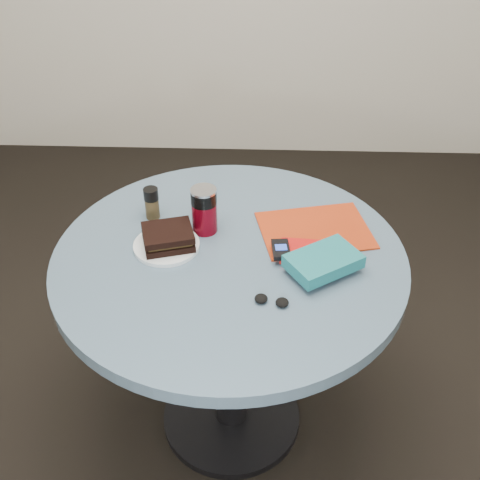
{
  "coord_description": "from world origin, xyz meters",
  "views": [
    {
      "loc": [
        0.08,
        -1.33,
        1.8
      ],
      "look_at": [
        0.03,
        0.0,
        0.8
      ],
      "focal_mm": 45.0,
      "sensor_mm": 36.0,
      "label": 1
    }
  ],
  "objects_px": {
    "pepper_grinder": "(152,203)",
    "red_book": "(309,252)",
    "magazine": "(315,230)",
    "novel": "(323,261)",
    "table": "(230,297)",
    "sandwich": "(168,237)",
    "headphones": "(272,301)",
    "plate": "(167,245)",
    "mp3_player": "(281,249)",
    "soda_can": "(204,210)"
  },
  "relations": [
    {
      "from": "sandwich",
      "to": "novel",
      "type": "bearing_deg",
      "value": -12.34
    },
    {
      "from": "table",
      "to": "magazine",
      "type": "height_order",
      "value": "magazine"
    },
    {
      "from": "red_book",
      "to": "headphones",
      "type": "height_order",
      "value": "same"
    },
    {
      "from": "plate",
      "to": "mp3_player",
      "type": "bearing_deg",
      "value": -5.73
    },
    {
      "from": "sandwich",
      "to": "mp3_player",
      "type": "height_order",
      "value": "sandwich"
    },
    {
      "from": "magazine",
      "to": "novel",
      "type": "height_order",
      "value": "novel"
    },
    {
      "from": "sandwich",
      "to": "red_book",
      "type": "xyz_separation_m",
      "value": [
        0.4,
        -0.02,
        -0.02
      ]
    },
    {
      "from": "table",
      "to": "sandwich",
      "type": "height_order",
      "value": "sandwich"
    },
    {
      "from": "magazine",
      "to": "novel",
      "type": "bearing_deg",
      "value": -99.77
    },
    {
      "from": "sandwich",
      "to": "headphones",
      "type": "height_order",
      "value": "sandwich"
    },
    {
      "from": "soda_can",
      "to": "magazine",
      "type": "relative_size",
      "value": 0.45
    },
    {
      "from": "plate",
      "to": "red_book",
      "type": "relative_size",
      "value": 1.19
    },
    {
      "from": "headphones",
      "to": "pepper_grinder",
      "type": "bearing_deg",
      "value": 134.04
    },
    {
      "from": "sandwich",
      "to": "mp3_player",
      "type": "xyz_separation_m",
      "value": [
        0.32,
        -0.03,
        -0.01
      ]
    },
    {
      "from": "soda_can",
      "to": "mp3_player",
      "type": "distance_m",
      "value": 0.26
    },
    {
      "from": "plate",
      "to": "mp3_player",
      "type": "distance_m",
      "value": 0.33
    },
    {
      "from": "pepper_grinder",
      "to": "mp3_player",
      "type": "distance_m",
      "value": 0.43
    },
    {
      "from": "magazine",
      "to": "soda_can",
      "type": "bearing_deg",
      "value": 168.79
    },
    {
      "from": "sandwich",
      "to": "magazine",
      "type": "distance_m",
      "value": 0.43
    },
    {
      "from": "pepper_grinder",
      "to": "mp3_player",
      "type": "xyz_separation_m",
      "value": [
        0.39,
        -0.18,
        -0.03
      ]
    },
    {
      "from": "table",
      "to": "red_book",
      "type": "relative_size",
      "value": 6.26
    },
    {
      "from": "sandwich",
      "to": "pepper_grinder",
      "type": "distance_m",
      "value": 0.16
    },
    {
      "from": "soda_can",
      "to": "novel",
      "type": "height_order",
      "value": "soda_can"
    },
    {
      "from": "pepper_grinder",
      "to": "magazine",
      "type": "distance_m",
      "value": 0.5
    },
    {
      "from": "sandwich",
      "to": "soda_can",
      "type": "height_order",
      "value": "soda_can"
    },
    {
      "from": "table",
      "to": "soda_can",
      "type": "xyz_separation_m",
      "value": [
        -0.08,
        0.11,
        0.23
      ]
    },
    {
      "from": "novel",
      "to": "headphones",
      "type": "relative_size",
      "value": 2.0
    },
    {
      "from": "table",
      "to": "mp3_player",
      "type": "bearing_deg",
      "value": -2.96
    },
    {
      "from": "soda_can",
      "to": "novel",
      "type": "relative_size",
      "value": 0.75
    },
    {
      "from": "red_book",
      "to": "plate",
      "type": "bearing_deg",
      "value": -179.17
    },
    {
      "from": "table",
      "to": "headphones",
      "type": "bearing_deg",
      "value": -59.39
    },
    {
      "from": "pepper_grinder",
      "to": "magazine",
      "type": "height_order",
      "value": "pepper_grinder"
    },
    {
      "from": "pepper_grinder",
      "to": "headphones",
      "type": "xyz_separation_m",
      "value": [
        0.36,
        -0.37,
        -0.04
      ]
    },
    {
      "from": "table",
      "to": "soda_can",
      "type": "relative_size",
      "value": 7.06
    },
    {
      "from": "magazine",
      "to": "red_book",
      "type": "bearing_deg",
      "value": -113.97
    },
    {
      "from": "pepper_grinder",
      "to": "red_book",
      "type": "bearing_deg",
      "value": -20.4
    },
    {
      "from": "sandwich",
      "to": "red_book",
      "type": "height_order",
      "value": "sandwich"
    },
    {
      "from": "novel",
      "to": "headphones",
      "type": "height_order",
      "value": "novel"
    },
    {
      "from": "pepper_grinder",
      "to": "novel",
      "type": "bearing_deg",
      "value": -26.03
    },
    {
      "from": "pepper_grinder",
      "to": "mp3_player",
      "type": "height_order",
      "value": "pepper_grinder"
    },
    {
      "from": "mp3_player",
      "to": "headphones",
      "type": "relative_size",
      "value": 0.93
    },
    {
      "from": "soda_can",
      "to": "red_book",
      "type": "xyz_separation_m",
      "value": [
        0.3,
        -0.11,
        -0.06
      ]
    },
    {
      "from": "pepper_grinder",
      "to": "headphones",
      "type": "relative_size",
      "value": 1.07
    },
    {
      "from": "mp3_player",
      "to": "red_book",
      "type": "bearing_deg",
      "value": 5.61
    },
    {
      "from": "red_book",
      "to": "headphones",
      "type": "xyz_separation_m",
      "value": [
        -0.11,
        -0.2,
        -0.0
      ]
    },
    {
      "from": "plate",
      "to": "novel",
      "type": "relative_size",
      "value": 1.0
    },
    {
      "from": "red_book",
      "to": "soda_can",
      "type": "bearing_deg",
      "value": 164.01
    },
    {
      "from": "plate",
      "to": "pepper_grinder",
      "type": "xyz_separation_m",
      "value": [
        -0.06,
        0.15,
        0.05
      ]
    },
    {
      "from": "novel",
      "to": "red_book",
      "type": "bearing_deg",
      "value": 82.1
    },
    {
      "from": "plate",
      "to": "mp3_player",
      "type": "xyz_separation_m",
      "value": [
        0.33,
        -0.03,
        0.02
      ]
    }
  ]
}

